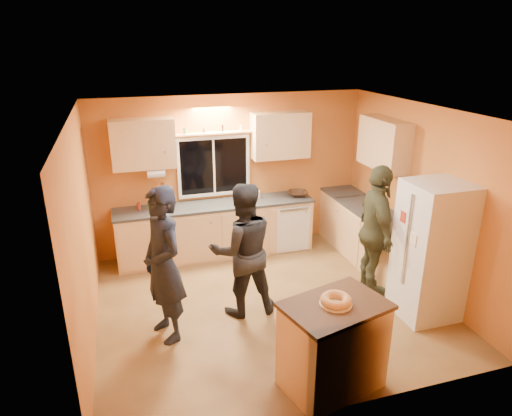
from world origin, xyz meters
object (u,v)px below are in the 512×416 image
object	(u,v)px
island	(333,345)
person_left	(163,265)
person_right	(376,232)
refrigerator	(431,251)
person_center	(242,250)

from	to	relation	value
island	person_left	bearing A→B (deg)	123.64
person_left	person_right	bearing A→B (deg)	74.36
island	refrigerator	bearing A→B (deg)	11.77
refrigerator	person_left	world-z (taller)	person_left
person_right	island	bearing A→B (deg)	151.85
person_left	person_right	size ratio (longest dim) A/B	1.02
island	person_center	size ratio (longest dim) A/B	0.65
refrigerator	person_left	bearing A→B (deg)	171.47
refrigerator	person_center	size ratio (longest dim) A/B	1.01
person_left	person_right	world-z (taller)	person_left
refrigerator	person_right	distance (m)	0.78
refrigerator	person_right	world-z (taller)	person_right
refrigerator	person_left	distance (m)	3.32
person_center	person_right	world-z (taller)	person_right
person_center	person_left	bearing A→B (deg)	14.02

